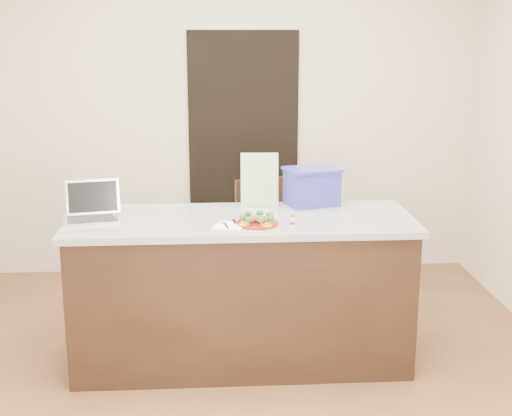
{
  "coord_description": "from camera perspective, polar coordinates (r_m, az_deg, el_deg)",
  "views": [
    {
      "loc": [
        -0.18,
        -3.84,
        2.02
      ],
      "look_at": [
        0.09,
        0.2,
        0.99
      ],
      "focal_mm": 50.0,
      "sensor_mm": 36.0,
      "label": 1
    }
  ],
  "objects": [
    {
      "name": "meatballs",
      "position": [
        4.09,
        0.11,
        -0.88
      ],
      "size": [
        0.1,
        0.09,
        0.04
      ],
      "color": "brown",
      "rests_on": "plate"
    },
    {
      "name": "chair",
      "position": [
        5.1,
        0.71,
        -2.45
      ],
      "size": [
        0.54,
        0.55,
        0.97
      ],
      "rotation": [
        0.0,
        0.0,
        0.3
      ],
      "color": "black",
      "rests_on": "ground"
    },
    {
      "name": "knife",
      "position": [
        4.04,
        -1.69,
        -1.4
      ],
      "size": [
        0.03,
        0.22,
        0.01
      ],
      "rotation": [
        0.0,
        0.0,
        0.08
      ],
      "color": "white",
      "rests_on": "napkin"
    },
    {
      "name": "plate",
      "position": [
        4.09,
        0.1,
        -1.21
      ],
      "size": [
        0.24,
        0.24,
        0.02
      ],
      "rotation": [
        0.0,
        0.0,
        0.28
      ],
      "color": "maroon",
      "rests_on": "island"
    },
    {
      "name": "fork",
      "position": [
        4.06,
        -2.41,
        -1.32
      ],
      "size": [
        0.04,
        0.15,
        0.0
      ],
      "rotation": [
        0.0,
        0.0,
        0.14
      ],
      "color": "silver",
      "rests_on": "napkin"
    },
    {
      "name": "yogurt_bottle",
      "position": [
        4.06,
        2.93,
        -1.1
      ],
      "size": [
        0.03,
        0.03,
        0.06
      ],
      "rotation": [
        0.0,
        0.0,
        0.41
      ],
      "color": "beige",
      "rests_on": "island"
    },
    {
      "name": "napkin",
      "position": [
        4.06,
        -2.12,
        -1.43
      ],
      "size": [
        0.21,
        0.21,
        0.01
      ],
      "primitive_type": "cube",
      "rotation": [
        0.0,
        0.0,
        -0.34
      ],
      "color": "white",
      "rests_on": "island"
    },
    {
      "name": "broccoli",
      "position": [
        4.08,
        0.1,
        -0.69
      ],
      "size": [
        0.2,
        0.2,
        0.04
      ],
      "color": "#1F4913",
      "rests_on": "plate"
    },
    {
      "name": "doorway",
      "position": [
        5.91,
        -1.0,
        4.34
      ],
      "size": [
        0.9,
        0.02,
        2.0
      ],
      "primitive_type": "cube",
      "color": "black",
      "rests_on": "ground"
    },
    {
      "name": "room_shell",
      "position": [
        3.86,
        -1.1,
        8.31
      ],
      "size": [
        4.0,
        4.0,
        4.0
      ],
      "color": "white",
      "rests_on": "ground"
    },
    {
      "name": "leaflet",
      "position": [
        4.49,
        0.28,
        2.29
      ],
      "size": [
        0.24,
        0.06,
        0.33
      ],
      "primitive_type": "cube",
      "rotation": [
        -0.14,
        0.0,
        -0.05
      ],
      "color": "silver",
      "rests_on": "island"
    },
    {
      "name": "laptop",
      "position": [
        4.32,
        -12.99,
        -0.05
      ],
      "size": [
        0.35,
        0.3,
        0.22
      ],
      "rotation": [
        0.0,
        0.0,
        0.19
      ],
      "color": "#B3B3B8",
      "rests_on": "island"
    },
    {
      "name": "blue_box",
      "position": [
        4.53,
        4.49,
        1.74
      ],
      "size": [
        0.38,
        0.32,
        0.24
      ],
      "rotation": [
        0.0,
        0.0,
        0.26
      ],
      "color": "#2C2A99",
      "rests_on": "island"
    },
    {
      "name": "pepper_rings",
      "position": [
        4.09,
        0.1,
        -1.09
      ],
      "size": [
        0.22,
        0.22,
        0.01
      ],
      "color": "yellow",
      "rests_on": "plate"
    },
    {
      "name": "ground",
      "position": [
        4.34,
        -1.0,
        -13.47
      ],
      "size": [
        4.0,
        4.0,
        0.0
      ],
      "primitive_type": "plane",
      "color": "brown",
      "rests_on": "ground"
    },
    {
      "name": "island",
      "position": [
        4.38,
        -1.18,
        -6.58
      ],
      "size": [
        2.06,
        0.76,
        0.92
      ],
      "color": "black",
      "rests_on": "ground"
    }
  ]
}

